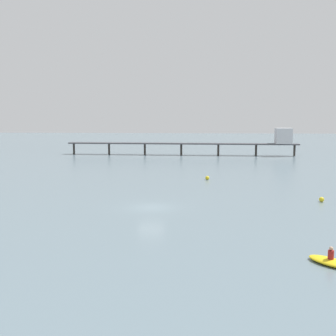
% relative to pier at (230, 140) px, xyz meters
% --- Properties ---
extents(ground_plane, '(400.00, 400.00, 0.00)m').
position_rel_pier_xyz_m(ground_plane, '(-11.65, -59.09, -3.65)').
color(ground_plane, slate).
extents(pier, '(55.25, 4.24, 6.53)m').
position_rel_pier_xyz_m(pier, '(0.00, 0.00, 0.00)').
color(pier, '#4C4C51').
rests_on(pier, ground_plane).
extents(dinghy_yellow, '(2.94, 3.08, 1.14)m').
position_rel_pier_xyz_m(dinghy_yellow, '(1.41, -74.52, -3.45)').
color(dinghy_yellow, yellow).
rests_on(dinghy_yellow, ground_plane).
extents(mooring_buoy_far, '(0.58, 0.58, 0.58)m').
position_rel_pier_xyz_m(mooring_buoy_far, '(-5.80, -39.80, -3.36)').
color(mooring_buoy_far, yellow).
rests_on(mooring_buoy_far, ground_plane).
extents(mooring_buoy_mid, '(0.53, 0.53, 0.53)m').
position_rel_pier_xyz_m(mooring_buoy_mid, '(6.25, -54.83, -3.39)').
color(mooring_buoy_mid, yellow).
rests_on(mooring_buoy_mid, ground_plane).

